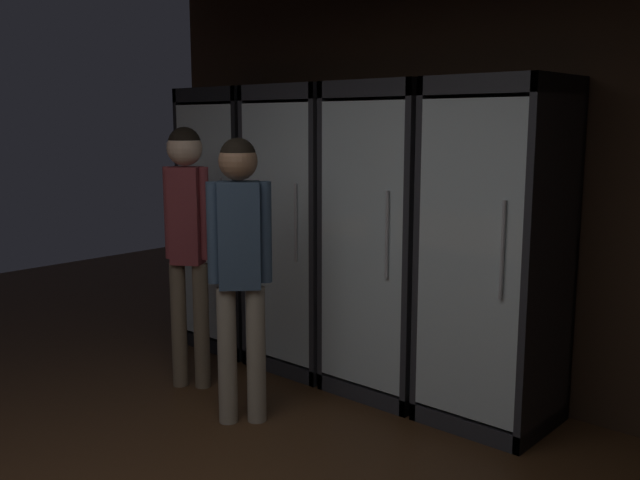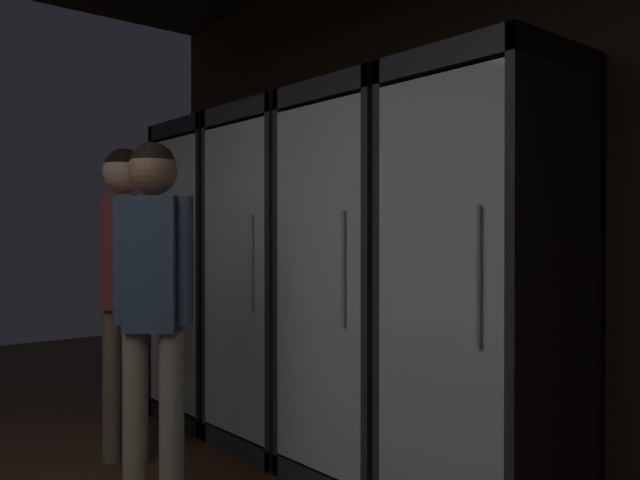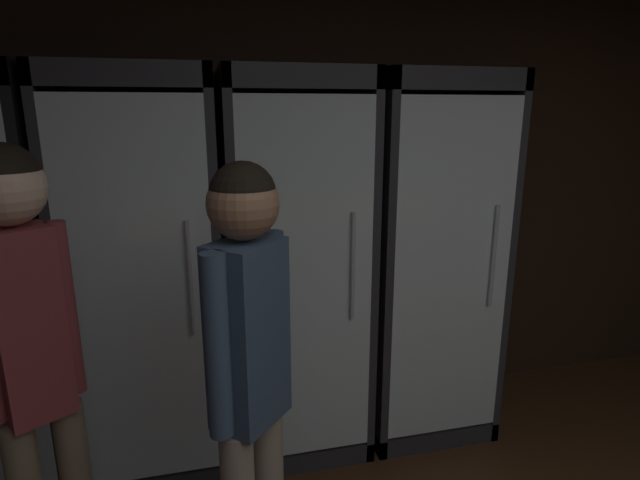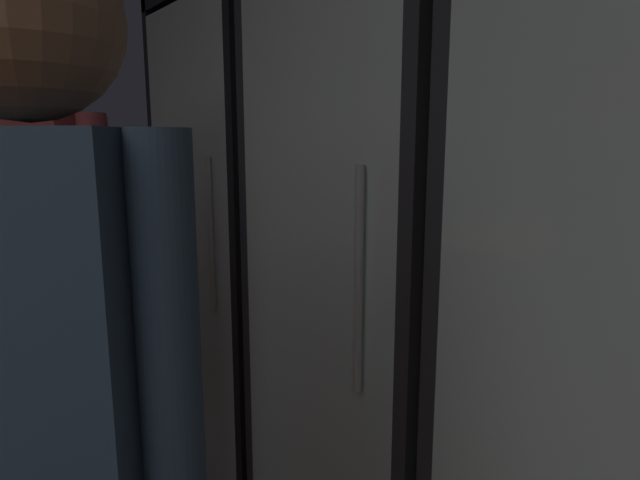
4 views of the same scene
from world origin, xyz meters
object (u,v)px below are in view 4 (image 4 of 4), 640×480
(cooler_left, at_px, (407,287))
(shopper_near, at_px, (63,276))
(shopper_far, at_px, (61,450))
(cooler_far_left, at_px, (274,246))

(cooler_left, xyz_separation_m, shopper_near, (-0.27, -0.86, 0.11))
(shopper_far, bearing_deg, shopper_near, 167.40)
(cooler_far_left, relative_size, shopper_near, 1.16)
(cooler_far_left, relative_size, shopper_far, 1.20)
(cooler_far_left, distance_m, cooler_left, 0.71)
(cooler_far_left, xyz_separation_m, shopper_far, (1.09, -1.00, 0.04))
(cooler_far_left, xyz_separation_m, cooler_left, (0.71, 0.00, -0.01))
(cooler_far_left, height_order, shopper_near, cooler_far_left)
(cooler_left, height_order, shopper_near, cooler_left)
(cooler_far_left, bearing_deg, shopper_near, -62.76)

